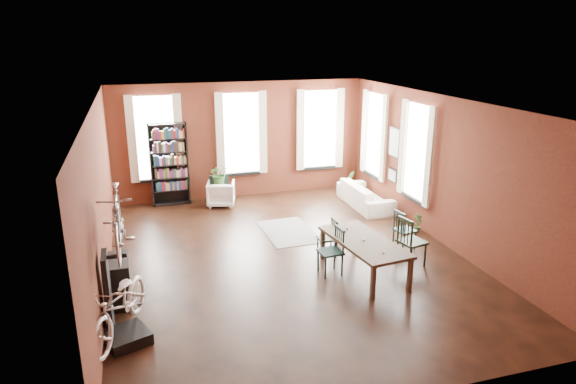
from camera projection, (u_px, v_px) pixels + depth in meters
name	position (u px, v px, depth m)	size (l,w,h in m)	color
room	(290.00, 150.00, 10.59)	(9.00, 9.04, 3.22)	black
dining_table	(363.00, 257.00, 9.81)	(0.92, 2.03, 0.69)	#4A3A2C
dining_chair_a	(330.00, 252.00, 9.78)	(0.43, 0.43, 0.92)	#193734
dining_chair_b	(327.00, 238.00, 10.59)	(0.36, 0.36, 0.79)	black
dining_chair_c	(412.00, 241.00, 10.12)	(0.47, 0.47, 1.03)	black
dining_chair_d	(405.00, 230.00, 10.93)	(0.40, 0.40, 0.87)	#183634
bookshelf	(169.00, 164.00, 13.65)	(1.00, 0.32, 2.20)	black
white_armchair	(221.00, 192.00, 13.74)	(0.71, 0.66, 0.73)	white
cream_sofa	(366.00, 192.00, 13.66)	(2.08, 0.61, 0.81)	beige
striped_rug	(288.00, 232.00, 11.98)	(1.10, 1.76, 0.01)	black
bike_trainer	(127.00, 337.00, 7.69)	(0.60, 0.60, 0.18)	black
bike_wall_rack	(108.00, 293.00, 7.82)	(0.16, 0.60, 1.30)	black
console_table	(119.00, 281.00, 8.75)	(0.40, 0.80, 0.80)	black
plant_stand	(220.00, 195.00, 13.82)	(0.28, 0.28, 0.56)	black
plant_by_sofa	(348.00, 188.00, 14.90)	(0.36, 0.66, 0.29)	#2F6227
plant_small	(417.00, 229.00, 11.96)	(0.24, 0.45, 0.16)	#2B4E1F
bicycle_floor	(117.00, 278.00, 7.34)	(0.64, 0.97, 1.84)	silver
bicycle_hung	(115.00, 200.00, 7.45)	(0.47, 1.00, 1.66)	#A5A8AD
plant_on_stand	(219.00, 176.00, 13.67)	(0.53, 0.58, 0.46)	#284E1F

